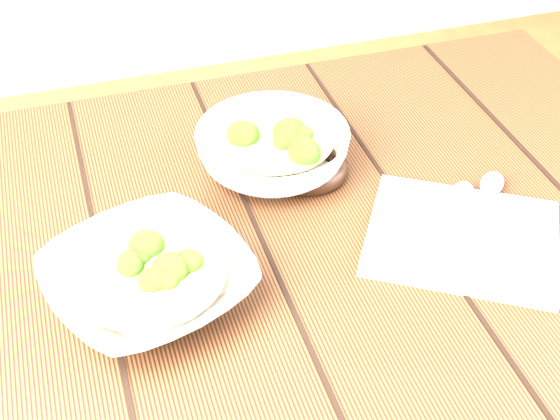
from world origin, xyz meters
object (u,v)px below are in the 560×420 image
(soup_bowl_front, at_px, (149,280))
(trivet, at_px, (309,168))
(soup_bowl_back, at_px, (273,150))
(napkin, at_px, (462,238))
(table, at_px, (276,298))

(soup_bowl_front, relative_size, trivet, 2.63)
(trivet, bearing_deg, soup_bowl_back, 148.77)
(soup_bowl_front, height_order, soup_bowl_back, soup_bowl_back)
(trivet, bearing_deg, napkin, -53.34)
(napkin, bearing_deg, table, -168.97)
(table, bearing_deg, trivet, 51.90)
(soup_bowl_front, bearing_deg, napkin, -3.07)
(soup_bowl_back, xyz_separation_m, trivet, (0.04, -0.03, -0.02))
(table, xyz_separation_m, soup_bowl_front, (-0.17, -0.06, 0.15))
(table, xyz_separation_m, napkin, (0.22, -0.09, 0.13))
(table, height_order, napkin, napkin)
(trivet, xyz_separation_m, napkin, (0.14, -0.19, -0.01))
(table, height_order, soup_bowl_back, soup_bowl_back)
(table, bearing_deg, soup_bowl_back, 74.51)
(soup_bowl_back, bearing_deg, napkin, -49.38)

